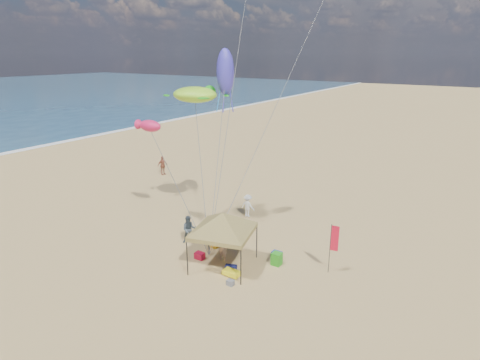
{
  "coord_description": "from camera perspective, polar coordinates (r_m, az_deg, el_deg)",
  "views": [
    {
      "loc": [
        12.25,
        -15.65,
        11.18
      ],
      "look_at": [
        0.0,
        3.0,
        4.0
      ],
      "focal_mm": 29.78,
      "sensor_mm": 36.0,
      "label": 1
    }
  ],
  "objects": [
    {
      "name": "fish_kite",
      "position": [
        25.97,
        -12.76,
        7.57
      ],
      "size": [
        1.72,
        0.93,
        0.74
      ],
      "primitive_type": "ellipsoid",
      "rotation": [
        0.0,
        0.0,
        -0.06
      ],
      "color": "#D51D52",
      "rests_on": "ground"
    },
    {
      "name": "person_near_b",
      "position": [
        24.64,
        -7.3,
        -7.05
      ],
      "size": [
        1.07,
        1.06,
        1.74
      ],
      "primitive_type": "imported",
      "rotation": [
        0.0,
        0.0,
        0.73
      ],
      "color": "#3B4750",
      "rests_on": "ground"
    },
    {
      "name": "ground",
      "position": [
        22.8,
        -4.23,
        -11.58
      ],
      "size": [
        280.0,
        280.0,
        0.0
      ],
      "primitive_type": "plane",
      "color": "tan",
      "rests_on": "ground"
    },
    {
      "name": "bag_navy",
      "position": [
        21.85,
        -1.28,
        -12.4
      ],
      "size": [
        0.69,
        0.54,
        0.36
      ],
      "primitive_type": "cylinder",
      "rotation": [
        0.0,
        1.57,
        0.35
      ],
      "color": "#0C0F37",
      "rests_on": "ground"
    },
    {
      "name": "canopy_tent",
      "position": [
        21.0,
        -2.47,
        -4.99
      ],
      "size": [
        5.71,
        5.71,
        3.65
      ],
      "color": "black",
      "rests_on": "ground"
    },
    {
      "name": "cooler_blue",
      "position": [
        23.13,
        5.3,
        -10.61
      ],
      "size": [
        0.54,
        0.38,
        0.38
      ],
      "primitive_type": "cube",
      "color": "navy",
      "rests_on": "ground"
    },
    {
      "name": "person_far_a",
      "position": [
        38.59,
        -11.03,
        2.07
      ],
      "size": [
        0.66,
        1.14,
        1.82
      ],
      "primitive_type": "imported",
      "rotation": [
        0.0,
        0.0,
        1.36
      ],
      "color": "#A6593F",
      "rests_on": "ground"
    },
    {
      "name": "person_near_c",
      "position": [
        28.22,
        1.13,
        -3.69
      ],
      "size": [
        1.09,
        0.66,
        1.64
      ],
      "primitive_type": "imported",
      "rotation": [
        0.0,
        0.0,
        3.1
      ],
      "color": "white",
      "rests_on": "ground"
    },
    {
      "name": "crate_grey",
      "position": [
        20.66,
        -1.39,
        -14.48
      ],
      "size": [
        0.34,
        0.3,
        0.28
      ],
      "primitive_type": "cube",
      "color": "slate",
      "rests_on": "ground"
    },
    {
      "name": "squid_kite",
      "position": [
        25.37,
        -2.12,
        15.2
      ],
      "size": [
        1.41,
        1.41,
        2.85
      ],
      "primitive_type": "ellipsoid",
      "rotation": [
        0.0,
        0.0,
        -0.36
      ],
      "color": "#3B34B7",
      "rests_on": "ground"
    },
    {
      "name": "person_near_a",
      "position": [
        22.59,
        -2.49,
        -9.63
      ],
      "size": [
        0.56,
        0.37,
        1.53
      ],
      "primitive_type": "imported",
      "rotation": [
        0.0,
        0.0,
        3.13
      ],
      "color": "tan",
      "rests_on": "ground"
    },
    {
      "name": "chair_yellow",
      "position": [
        24.21,
        -3.65,
        -8.78
      ],
      "size": [
        0.5,
        0.5,
        0.7
      ],
      "primitive_type": "cube",
      "color": "yellow",
      "rests_on": "ground"
    },
    {
      "name": "bag_orange",
      "position": [
        25.51,
        0.6,
        -7.71
      ],
      "size": [
        0.54,
        0.69,
        0.36
      ],
      "primitive_type": "cylinder",
      "rotation": [
        0.0,
        1.57,
        1.22
      ],
      "color": "orange",
      "rests_on": "ground"
    },
    {
      "name": "cooler_red",
      "position": [
        23.05,
        -5.8,
        -10.73
      ],
      "size": [
        0.54,
        0.38,
        0.38
      ],
      "primitive_type": "cube",
      "color": "#B00E2C",
      "rests_on": "ground"
    },
    {
      "name": "beach_cart",
      "position": [
        21.33,
        -1.23,
        -13.14
      ],
      "size": [
        0.9,
        0.5,
        0.24
      ],
      "primitive_type": "cube",
      "color": "yellow",
      "rests_on": "ground"
    },
    {
      "name": "chair_green",
      "position": [
        22.38,
        5.27,
        -11.18
      ],
      "size": [
        0.5,
        0.5,
        0.7
      ],
      "primitive_type": "cube",
      "color": "#27901A",
      "rests_on": "ground"
    },
    {
      "name": "turtle_kite",
      "position": [
        25.51,
        -6.49,
        12.06
      ],
      "size": [
        3.59,
        3.24,
        0.98
      ],
      "primitive_type": "ellipsoid",
      "rotation": [
        0.0,
        0.0,
        -0.36
      ],
      "color": "#98E527",
      "rests_on": "ground"
    },
    {
      "name": "feather_flag",
      "position": [
        21.35,
        13.24,
        -8.52
      ],
      "size": [
        0.42,
        0.09,
        2.79
      ],
      "color": "black",
      "rests_on": "ground"
    }
  ]
}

